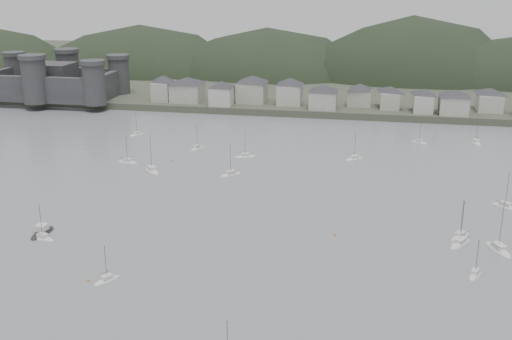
# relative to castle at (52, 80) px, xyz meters

# --- Properties ---
(ground) EXTENTS (900.00, 900.00, 0.00)m
(ground) POSITION_rel_castle_xyz_m (120.00, -179.80, -10.96)
(ground) COLOR slate
(ground) RESTS_ON ground
(far_shore_land) EXTENTS (900.00, 250.00, 3.00)m
(far_shore_land) POSITION_rel_castle_xyz_m (120.00, 115.20, -9.46)
(far_shore_land) COLOR #383D2D
(far_shore_land) RESTS_ON ground
(forested_ridge) EXTENTS (851.55, 103.94, 102.57)m
(forested_ridge) POSITION_rel_castle_xyz_m (124.83, 89.60, -22.25)
(forested_ridge) COLOR black
(forested_ridge) RESTS_ON ground
(castle) EXTENTS (66.00, 43.00, 20.00)m
(castle) POSITION_rel_castle_xyz_m (0.00, 0.00, 0.00)
(castle) COLOR #313133
(castle) RESTS_ON far_shore_land
(waterfront_town) EXTENTS (451.48, 28.46, 12.92)m
(waterfront_town) POSITION_rel_castle_xyz_m (170.59, 3.54, -2.30)
(waterfront_town) COLOR gray
(waterfront_town) RESTS_ON far_shore_land
(moored_fleet) EXTENTS (207.95, 167.84, 13.99)m
(moored_fleet) POSITION_rel_castle_xyz_m (121.60, -117.06, -10.79)
(moored_fleet) COLOR silver
(moored_fleet) RESTS_ON ground
(motor_launch_far) EXTENTS (3.55, 8.75, 4.04)m
(motor_launch_far) POSITION_rel_castle_xyz_m (75.55, -145.91, -10.68)
(motor_launch_far) COLOR black
(motor_launch_far) RESTS_ON ground
(mooring_buoys) EXTENTS (160.60, 129.04, 0.70)m
(mooring_buoys) POSITION_rel_castle_xyz_m (110.71, -130.81, -10.81)
(mooring_buoys) COLOR #C57F41
(mooring_buoys) RESTS_ON ground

